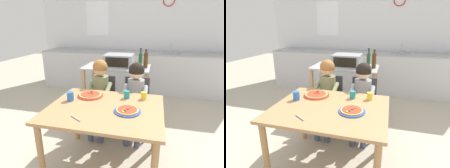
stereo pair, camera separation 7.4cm
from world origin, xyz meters
TOP-DOWN VIEW (x-y plane):
  - ground_plane at (0.00, 1.19)m, footprint 11.89×11.89m
  - back_wall_tiled at (-0.00, 3.03)m, footprint 4.95×0.14m
  - kitchen_counter at (0.00, 2.62)m, footprint 4.45×0.60m
  - kitchen_island_cart at (-0.15, 1.27)m, footprint 1.07×0.58m
  - toaster_oven at (-0.12, 1.30)m, footprint 0.45×0.38m
  - bottle_dark_olive_oil at (0.31, 1.27)m, footprint 0.07×0.07m
  - bottle_tall_green_wine at (0.29, 1.48)m, footprint 0.06×0.06m
  - bottle_slim_sauce at (0.24, 1.15)m, footprint 0.05×0.05m
  - dining_table at (0.00, 0.00)m, footprint 1.15×0.93m
  - dining_chair_left at (-0.25, 0.72)m, footprint 0.36×0.36m
  - dining_chair_right at (0.23, 0.74)m, footprint 0.36×0.36m
  - child_in_olive_shirt at (-0.25, 0.61)m, footprint 0.32×0.42m
  - child_in_grey_shirt at (0.23, 0.63)m, footprint 0.32×0.42m
  - pizza_plate_red_rimmed at (-0.25, 0.25)m, footprint 0.30×0.30m
  - pizza_plate_blue_rimmed at (0.23, -0.05)m, footprint 0.26×0.26m
  - drinking_cup_yellow at (0.36, 0.30)m, footprint 0.06×0.06m
  - drinking_cup_teal at (0.17, 0.29)m, footprint 0.07×0.07m
  - drinking_cup_blue at (-0.41, 0.07)m, footprint 0.07×0.07m
  - serving_spoon at (-0.19, -0.29)m, footprint 0.12×0.09m

SIDE VIEW (x-z plane):
  - ground_plane at x=0.00m, z-range 0.00..0.00m
  - kitchen_counter at x=0.00m, z-range -0.10..1.01m
  - dining_chair_left at x=-0.25m, z-range 0.07..0.89m
  - dining_chair_right at x=0.23m, z-range 0.07..0.89m
  - kitchen_island_cart at x=-0.15m, z-range 0.15..1.01m
  - dining_table at x=0.00m, z-range 0.26..0.98m
  - child_in_grey_shirt at x=0.23m, z-range 0.16..1.20m
  - child_in_olive_shirt at x=-0.25m, z-range 0.16..1.22m
  - serving_spoon at x=-0.19m, z-range 0.72..0.73m
  - pizza_plate_blue_rimmed at x=0.23m, z-range 0.72..0.75m
  - pizza_plate_red_rimmed at x=-0.25m, z-range 0.72..0.75m
  - drinking_cup_yellow at x=0.36m, z-range 0.72..0.81m
  - drinking_cup_teal at x=0.17m, z-range 0.72..0.81m
  - drinking_cup_blue at x=-0.41m, z-range 0.72..0.82m
  - toaster_oven at x=-0.12m, z-range 0.86..1.06m
  - bottle_tall_green_wine at x=0.29m, z-range 0.83..1.09m
  - bottle_dark_olive_oil at x=0.31m, z-range 0.84..1.13m
  - bottle_slim_sauce at x=0.24m, z-range 0.83..1.15m
  - back_wall_tiled at x=0.00m, z-range 0.00..2.70m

